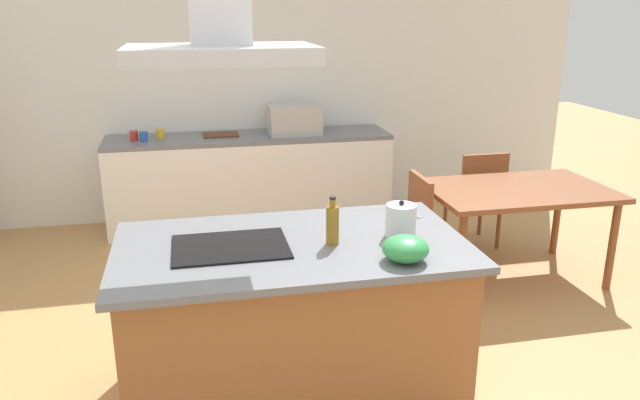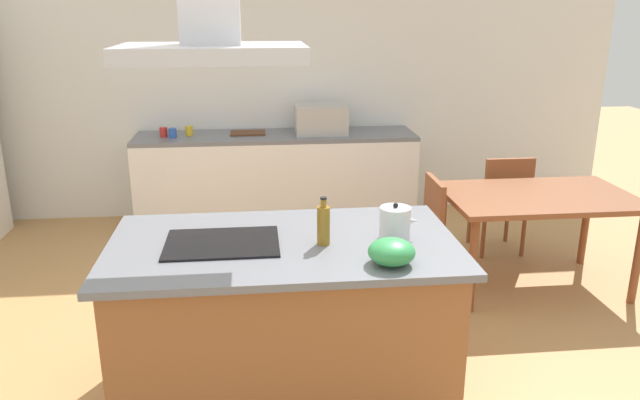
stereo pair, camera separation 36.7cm
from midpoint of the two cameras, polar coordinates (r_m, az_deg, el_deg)
name	(u,v)px [view 2 (the right image)]	position (r m, az deg, el deg)	size (l,w,h in m)	color
ground	(276,277)	(5.03, -1.99, -7.22)	(16.00, 16.00, 0.00)	tan
wall_back	(266,83)	(6.36, -3.31, 10.70)	(7.20, 0.10, 2.70)	white
kitchen_island	(285,316)	(3.49, -0.21, -10.76)	(1.87, 1.06, 0.90)	#995B33
cooktop	(222,243)	(3.29, -5.89, -4.04)	(0.60, 0.44, 0.01)	black
tea_kettle	(395,223)	(3.36, 10.08, -2.17)	(0.22, 0.17, 0.21)	silver
olive_oil_bottle	(323,224)	(3.24, 3.57, -2.33)	(0.07, 0.07, 0.26)	olive
mixing_bowl	(392,252)	(3.05, 10.09, -4.81)	(0.23, 0.23, 0.13)	#33934C
back_counter	(277,178)	(6.18, -2.32, 1.99)	(2.74, 0.62, 0.90)	white
countertop_microwave	(321,119)	(6.09, 1.81, 7.46)	(0.50, 0.38, 0.28)	#B2AFAA
coffee_mug_red	(164,132)	(6.08, -12.60, 6.13)	(0.08, 0.08, 0.09)	red
coffee_mug_blue	(173,133)	(6.02, -11.79, 6.07)	(0.08, 0.08, 0.09)	#2D56B2
coffee_mug_yellow	(189,131)	(6.11, -10.34, 6.31)	(0.08, 0.08, 0.09)	gold
cutting_board	(248,133)	(6.11, -4.98, 6.18)	(0.34, 0.24, 0.02)	#59331E
dining_table	(538,205)	(5.01, 21.53, -0.44)	(1.40, 0.90, 0.75)	brown
chair_facing_back_wall	(502,198)	(5.62, 18.32, 0.11)	(0.42, 0.42, 0.89)	#333338
chair_at_left_end	(419,229)	(4.71, 11.38, -2.66)	(0.42, 0.42, 0.89)	#333338
range_hood	(210,7)	(3.06, -6.62, 17.29)	(0.90, 0.55, 0.78)	#ADADB2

